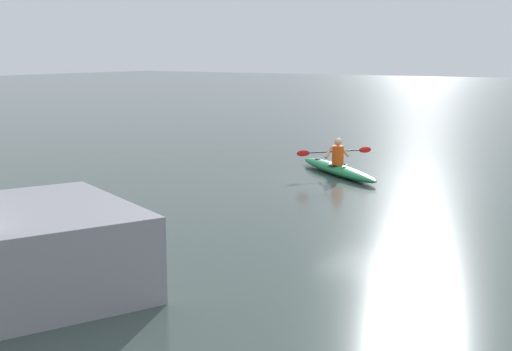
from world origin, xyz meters
The scene contains 3 objects.
ground_plane centered at (0.00, 0.00, 0.00)m, with size 160.00×160.00×0.00m, color #384742.
kayak centered at (1.10, -0.15, 0.15)m, with size 3.75×2.94×0.29m.
kayaker centered at (1.12, -0.16, 0.61)m, with size 1.42×1.94×0.75m.
Camera 1 is at (-7.65, 17.51, 3.42)m, focal length 49.35 mm.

